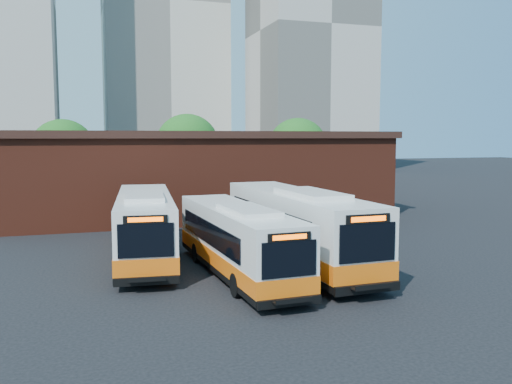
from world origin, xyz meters
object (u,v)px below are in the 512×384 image
object	(u,v)px
bus_west	(145,228)
transit_worker	(335,263)
bus_midwest	(297,229)
bus_mideast	(238,243)

from	to	relation	value
bus_west	transit_worker	distance (m)	9.97
bus_midwest	bus_mideast	distance (m)	3.54
bus_mideast	transit_worker	xyz separation A→B (m)	(3.28, -2.81, -0.50)
bus_mideast	transit_worker	size ratio (longest dim) A/B	6.26
bus_west	transit_worker	size ratio (longest dim) A/B	6.75
bus_west	bus_mideast	bearing A→B (deg)	-46.56
bus_midwest	transit_worker	xyz separation A→B (m)	(-0.00, -4.13, -0.71)
bus_west	transit_worker	world-z (taller)	bus_west
bus_west	bus_midwest	world-z (taller)	bus_midwest
bus_mideast	bus_west	bearing A→B (deg)	125.07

